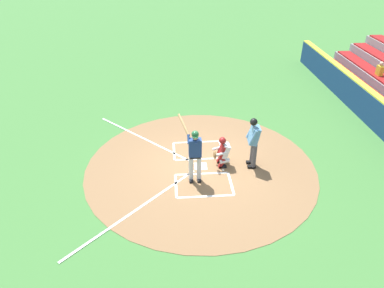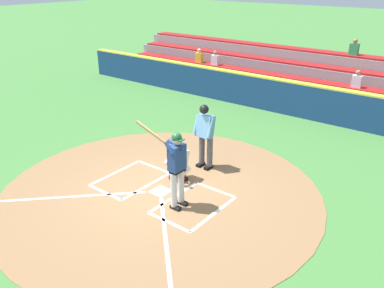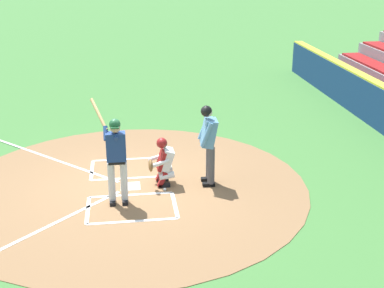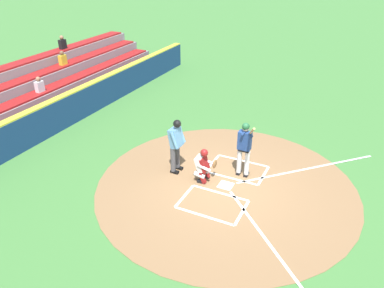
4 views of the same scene
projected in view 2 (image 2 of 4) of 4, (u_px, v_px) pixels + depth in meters
name	position (u px, v px, depth m)	size (l,w,h in m)	color
ground_plane	(160.00, 192.00, 10.04)	(120.00, 120.00, 0.00)	#427A38
dirt_circle	(160.00, 191.00, 10.04)	(8.00, 8.00, 0.01)	olive
home_plate_and_chalk	(135.00, 206.00, 9.40)	(7.93, 4.91, 0.01)	white
batter	(176.00, 165.00, 8.97)	(0.92, 0.71, 2.13)	silver
catcher	(179.00, 160.00, 10.36)	(0.60, 0.60, 1.13)	black
plate_umpire	(205.00, 132.00, 10.85)	(0.59, 0.42, 1.86)	#4C4C51
baseball	(189.00, 183.00, 10.39)	(0.07, 0.07, 0.07)	white
backstop_wall	(292.00, 98.00, 15.22)	(22.00, 0.36, 1.31)	navy
bleacher_stand	(319.00, 82.00, 17.16)	(20.00, 3.40, 2.55)	gray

